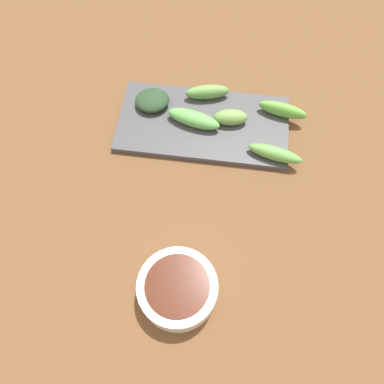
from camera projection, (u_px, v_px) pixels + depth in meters
tabletop at (210, 196)px, 0.64m from camera, size 2.10×2.10×0.02m
sauce_bowl at (178, 289)px, 0.54m from camera, size 0.11×0.11×0.04m
serving_plate at (203, 124)px, 0.69m from camera, size 0.16×0.31×0.01m
broccoli_stalk_0 at (231, 117)px, 0.68m from camera, size 0.04×0.06×0.03m
broccoli_leafy_1 at (152, 100)px, 0.70m from camera, size 0.07×0.07×0.02m
broccoli_stalk_2 at (194, 119)px, 0.67m from camera, size 0.05×0.10×0.03m
broccoli_stalk_3 at (275, 154)px, 0.64m from camera, size 0.04×0.10×0.02m
broccoli_stalk_4 at (283, 110)px, 0.68m from camera, size 0.04×0.09×0.03m
broccoli_stalk_5 at (207, 92)px, 0.70m from camera, size 0.04×0.08×0.03m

